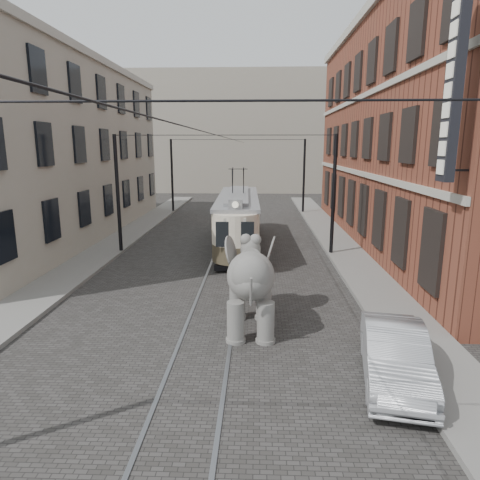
{
  "coord_description": "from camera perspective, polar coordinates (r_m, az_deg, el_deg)",
  "views": [
    {
      "loc": [
        1.44,
        -15.39,
        5.41
      ],
      "look_at": [
        0.82,
        -0.21,
        2.1
      ],
      "focal_mm": 32.19,
      "sensor_mm": 36.0,
      "label": 1
    }
  ],
  "objects": [
    {
      "name": "tram_rails",
      "position": [
        16.37,
        -2.88,
        -6.98
      ],
      "size": [
        1.54,
        80.0,
        0.02
      ],
      "primitive_type": null,
      "color": "slate",
      "rests_on": "ground"
    },
    {
      "name": "catenary",
      "position": [
        20.6,
        -2.27,
        5.56
      ],
      "size": [
        11.0,
        30.2,
        6.0
      ],
      "primitive_type": null,
      "color": "black",
      "rests_on": "ground"
    },
    {
      "name": "parked_car",
      "position": [
        11.0,
        19.84,
        -14.13
      ],
      "size": [
        2.08,
        4.14,
        1.3
      ],
      "primitive_type": "imported",
      "rotation": [
        0.0,
        0.0,
        -0.18
      ],
      "color": "#9D9EA2",
      "rests_on": "ground"
    },
    {
      "name": "ground",
      "position": [
        16.38,
        -2.87,
        -7.02
      ],
      "size": [
        120.0,
        120.0,
        0.0
      ],
      "primitive_type": "plane",
      "color": "#3C3937"
    },
    {
      "name": "brick_building",
      "position": [
        26.2,
        24.34,
        12.53
      ],
      "size": [
        8.0,
        26.0,
        12.0
      ],
      "primitive_type": "cube",
      "color": "brown",
      "rests_on": "ground"
    },
    {
      "name": "sidewalk_left",
      "position": [
        18.12,
        -23.92,
        -5.93
      ],
      "size": [
        2.0,
        60.0,
        0.15
      ],
      "primitive_type": "cube",
      "color": "slate",
      "rests_on": "ground"
    },
    {
      "name": "tram",
      "position": [
        23.61,
        -0.26,
        4.32
      ],
      "size": [
        2.46,
        10.8,
        4.27
      ],
      "primitive_type": null,
      "rotation": [
        0.0,
        0.0,
        0.02
      ],
      "color": "beige",
      "rests_on": "ground"
    },
    {
      "name": "distant_block",
      "position": [
        55.43,
        0.87,
        13.94
      ],
      "size": [
        28.0,
        10.0,
        14.0
      ],
      "primitive_type": "cube",
      "color": "#9F9684",
      "rests_on": "ground"
    },
    {
      "name": "stucco_building",
      "position": [
        28.28,
        -24.2,
        10.41
      ],
      "size": [
        7.0,
        24.0,
        10.0
      ],
      "primitive_type": "cube",
      "color": "#9F9684",
      "rests_on": "ground"
    },
    {
      "name": "elephant",
      "position": [
        12.8,
        1.42,
        -6.36
      ],
      "size": [
        2.46,
        4.36,
        2.64
      ],
      "primitive_type": null,
      "rotation": [
        0.0,
        0.0,
        0.02
      ],
      "color": "slate",
      "rests_on": "ground"
    },
    {
      "name": "sidewalk_right",
      "position": [
        16.91,
        17.96,
        -6.72
      ],
      "size": [
        2.0,
        60.0,
        0.15
      ],
      "primitive_type": "cube",
      "color": "slate",
      "rests_on": "ground"
    }
  ]
}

